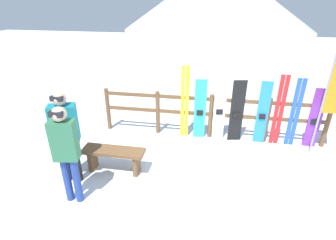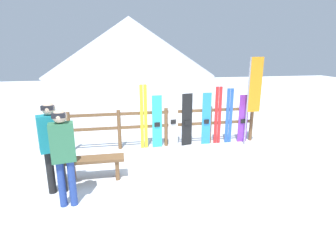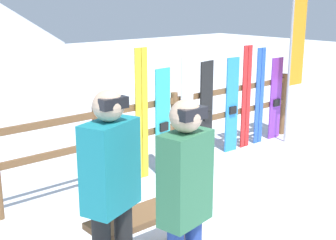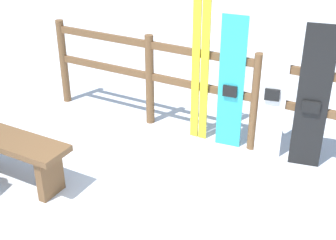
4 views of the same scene
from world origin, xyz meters
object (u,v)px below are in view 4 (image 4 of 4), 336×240
at_px(snowboard_black_stripe, 313,100).
at_px(snowboard_white, 274,87).
at_px(bench, 12,150).
at_px(ski_pair_yellow, 200,64).
at_px(snowboard_cyan, 231,84).

bearing_deg(snowboard_black_stripe, snowboard_white, 179.99).
xyz_separation_m(bench, ski_pair_yellow, (1.19, 1.65, 0.53)).
height_order(ski_pair_yellow, snowboard_cyan, ski_pair_yellow).
distance_m(ski_pair_yellow, snowboard_cyan, 0.39).
relative_size(ski_pair_yellow, snowboard_black_stripe, 1.19).
bearing_deg(ski_pair_yellow, snowboard_black_stripe, -0.16).
distance_m(bench, ski_pair_yellow, 2.10).
bearing_deg(snowboard_white, snowboard_black_stripe, -0.01).
height_order(bench, ski_pair_yellow, ski_pair_yellow).
xyz_separation_m(ski_pair_yellow, snowboard_cyan, (0.36, -0.00, -0.15)).
xyz_separation_m(snowboard_cyan, snowboard_white, (0.45, 0.00, 0.06)).
bearing_deg(ski_pair_yellow, bench, -125.67).
distance_m(snowboard_cyan, snowboard_black_stripe, 0.85).
relative_size(ski_pair_yellow, snowboard_cyan, 1.21).
bearing_deg(snowboard_white, snowboard_cyan, -179.99).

